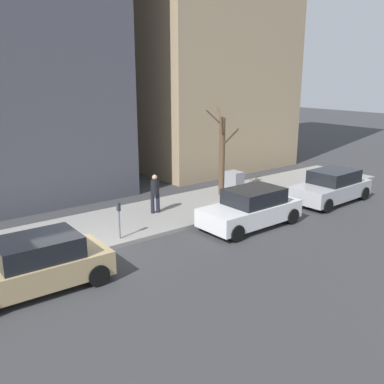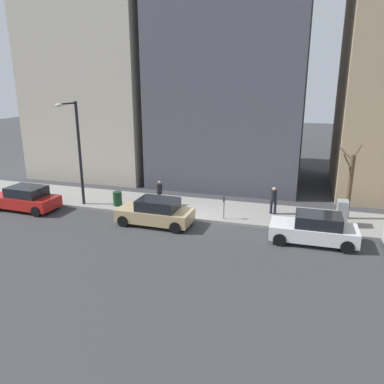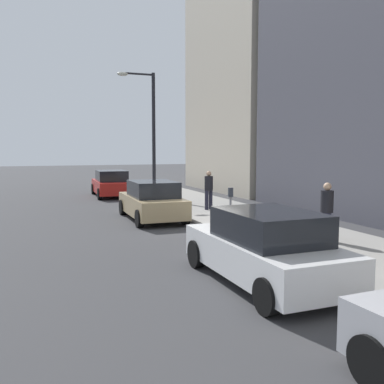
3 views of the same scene
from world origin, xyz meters
The scene contains 14 objects.
ground_plane centered at (0.00, 0.00, 0.00)m, with size 120.00×120.00×0.00m, color #38383A.
sidewalk centered at (2.00, 0.00, 0.07)m, with size 4.00×36.00×0.15m, color gray.
parked_car_white centered at (-1.21, -6.62, 0.74)m, with size 1.95×4.22×1.52m.
parked_car_tan centered at (-1.19, 1.88, 0.74)m, with size 1.99×4.23×1.52m.
parked_car_red centered at (-1.16, 10.68, 0.74)m, with size 2.06×4.26×1.52m.
parking_meter centered at (0.45, -1.67, 0.98)m, with size 0.14×0.10×1.35m.
utility_box centered at (1.30, -8.07, 0.85)m, with size 0.83×0.61×1.43m.
streetlamp centered at (0.28, 7.63, 4.02)m, with size 1.97×0.32×6.50m.
bare_tree centered at (2.58, -8.43, 2.18)m, with size 2.33×1.28×4.21m.
trash_bin centered at (0.90, 5.37, 0.60)m, with size 0.56×0.56×0.90m, color #14381E.
pedestrian_near_meter centered at (2.16, -4.31, 1.09)m, with size 0.36×0.39×1.66m.
pedestrian_midblock centered at (1.58, 2.74, 1.09)m, with size 0.38×0.36×1.66m.
office_block_center centered at (11.05, 0.02, 10.05)m, with size 11.11×11.11×20.10m, color #4C4C56.
office_tower_right centered at (10.51, 11.26, 11.22)m, with size 10.02×10.02×22.43m, color #BCB29E.
Camera 2 is at (-19.54, -5.85, 7.69)m, focal length 35.00 mm.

